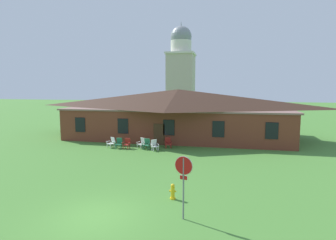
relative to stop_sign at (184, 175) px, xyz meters
name	(u,v)px	position (x,y,z in m)	size (l,w,h in m)	color
ground_plane	(96,217)	(-3.73, -0.63, -1.95)	(200.00, 200.00, 0.00)	#477F33
brick_building	(178,113)	(-3.73, 19.49, 0.78)	(24.29, 10.40, 5.37)	brown
dome_tower	(181,74)	(-6.96, 40.31, 6.04)	(5.18, 5.18, 17.63)	#BCB29E
stop_sign	(184,175)	(0.00, 0.00, 0.00)	(0.78, 0.24, 2.75)	slate
lawn_chair_by_porch	(112,142)	(-8.77, 12.49, -1.45)	(0.81, 0.85, 0.96)	white
lawn_chair_near_door	(119,143)	(-7.97, 12.34, -1.45)	(0.70, 0.74, 0.96)	#28704C
lawn_chair_left_end	(127,143)	(-7.22, 12.38, -1.45)	(0.66, 0.69, 0.96)	maroon
lawn_chair_middle	(142,143)	(-5.94, 12.80, -1.45)	(0.80, 0.84, 0.96)	silver
lawn_chair_right_end	(147,144)	(-5.38, 12.54, -1.45)	(0.65, 0.68, 0.96)	#28704C
lawn_chair_far_side	(154,145)	(-4.56, 12.18, -1.45)	(0.85, 0.87, 0.96)	white
lawn_chair_under_eave	(168,142)	(-3.60, 13.49, -1.45)	(0.77, 0.82, 0.96)	maroon
fire_hydrant	(173,192)	(-0.86, 1.99, -1.58)	(0.36, 0.28, 0.79)	gold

